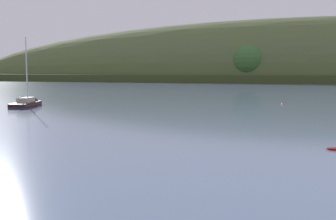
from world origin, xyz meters
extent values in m
cube|color=#35401E|center=(0.73, 194.09, 1.70)|extent=(503.47, 107.08, 3.40)
ellipsoid|color=#4C5B33|center=(24.67, 213.53, 0.00)|extent=(405.53, 114.91, 63.03)
sphere|color=#38602D|center=(6.24, 183.16, 8.88)|extent=(15.67, 15.67, 15.67)
cube|color=#232328|center=(-16.30, 48.77, 0.11)|extent=(3.78, 6.85, 1.07)
cone|color=#232328|center=(-17.08, 51.92, 0.11)|extent=(2.53, 2.10, 2.20)
cube|color=maroon|center=(-16.30, 48.77, 0.36)|extent=(3.80, 6.86, 0.13)
cube|color=#BCB299|center=(-16.34, 48.92, 0.98)|extent=(2.21, 3.21, 0.66)
cylinder|color=silver|center=(-16.50, 49.56, 5.09)|extent=(0.16, 0.16, 8.88)
cylinder|color=silver|center=(-16.09, 47.90, 1.46)|extent=(0.94, 3.34, 0.13)
sphere|color=#E06675|center=(17.90, 62.27, 0.00)|extent=(0.44, 0.44, 0.44)
cylinder|color=black|center=(17.90, 62.27, 0.26)|extent=(0.04, 0.04, 0.08)
camera|label=1|loc=(16.27, 0.94, 4.86)|focal=42.71mm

